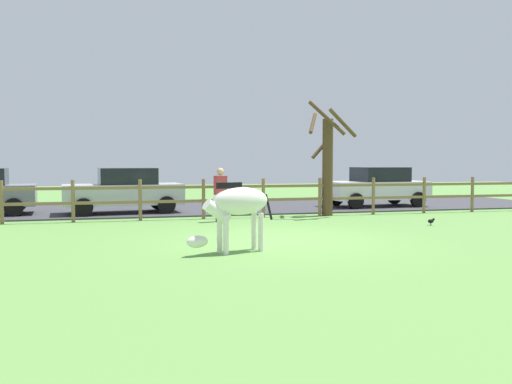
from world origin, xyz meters
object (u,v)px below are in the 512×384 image
object	(u,v)px
bare_tree	(327,161)
parked_car_silver	(124,190)
zebra	(237,206)
crow_on_grass	(431,221)
parked_car_white	(377,186)
visitor_near_fence	(220,192)

from	to	relation	value
bare_tree	parked_car_silver	world-z (taller)	bare_tree
zebra	crow_on_grass	distance (m)	7.05
zebra	crow_on_grass	xyz separation A→B (m)	(6.33, 3.00, -0.80)
parked_car_white	parked_car_silver	bearing A→B (deg)	-178.28
crow_on_grass	parked_car_silver	bearing A→B (deg)	147.75
parked_car_silver	visitor_near_fence	world-z (taller)	visitor_near_fence
crow_on_grass	parked_car_white	distance (m)	5.87
zebra	parked_car_silver	world-z (taller)	parked_car_silver
zebra	crow_on_grass	bearing A→B (deg)	25.34
zebra	parked_car_silver	xyz separation A→B (m)	(-2.24, 8.41, -0.08)
bare_tree	zebra	size ratio (longest dim) A/B	2.03
bare_tree	zebra	distance (m)	7.74
visitor_near_fence	zebra	bearing A→B (deg)	-96.60
bare_tree	visitor_near_fence	distance (m)	4.03
parked_car_silver	zebra	bearing A→B (deg)	-75.10
zebra	parked_car_white	world-z (taller)	parked_car_white
parked_car_silver	visitor_near_fence	bearing A→B (deg)	-46.42
bare_tree	visitor_near_fence	size ratio (longest dim) A/B	2.34
parked_car_silver	parked_car_white	bearing A→B (deg)	1.72
parked_car_white	zebra	bearing A→B (deg)	-130.92
bare_tree	visitor_near_fence	bearing A→B (deg)	-167.28
visitor_near_fence	parked_car_white	bearing A→B (deg)	25.50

